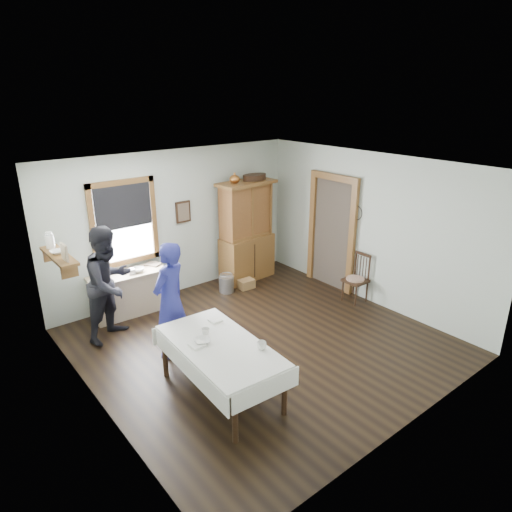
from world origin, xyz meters
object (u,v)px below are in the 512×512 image
Objects in this scene: work_counter at (129,293)px; wicker_basket at (246,284)px; china_hutch at (247,231)px; figure_dark at (110,287)px; woman_blue at (170,304)px; pail at (226,284)px; spindle_chair at (356,278)px; dining_table at (221,369)px.

work_counter is 4.31× the size of wicker_basket.
china_hutch is 6.62× the size of wicker_basket.
work_counter is 0.78× the size of figure_dark.
figure_dark is at bearing -177.26° from wicker_basket.
pail is at bearing -170.43° from woman_blue.
woman_blue reaches higher than work_counter.
work_counter is 2.27m from wicker_basket.
spindle_chair is at bearing -47.79° from figure_dark.
wicker_basket is (2.27, 2.40, -0.28)m from dining_table.
dining_table is at bearing -169.08° from spindle_chair.
figure_dark is at bearing 157.73° from spindle_chair.
wicker_basket is at bearing 46.69° from dining_table.
work_counter is 0.72× the size of dining_table.
spindle_chair is 0.54× the size of figure_dark.
spindle_chair is 3.00× the size of wicker_basket.
china_hutch is 6.48× the size of pail.
china_hutch is 2.35m from spindle_chair.
work_counter is 4.22× the size of pail.
figure_dark is (-0.53, -0.58, 0.46)m from work_counter.
work_counter is 1.44× the size of spindle_chair.
dining_table is 1.14× the size of woman_blue.
woman_blue is at bearing -145.69° from pail.
wicker_basket is (0.39, -0.11, -0.07)m from pail.
spindle_chair is 0.57× the size of woman_blue.
spindle_chair is 4.26m from figure_dark.
woman_blue is (-2.27, -1.17, 0.71)m from wicker_basket.
china_hutch is at bearing 50.51° from wicker_basket.
work_counter reaches higher than dining_table.
pail is (1.87, 2.52, -0.21)m from dining_table.
pail is 2.36m from woman_blue.
work_counter is 4.03m from spindle_chair.
figure_dark reaches higher than work_counter.
china_hutch reaches higher than pail.
figure_dark reaches higher than wicker_basket.
work_counter is 0.91m from figure_dark.
work_counter is 0.65× the size of china_hutch.
china_hutch is 2.21× the size of spindle_chair.
work_counter is 2.85m from dining_table.
woman_blue is at bearing -89.66° from work_counter.
wicker_basket is at bearing -23.25° from figure_dark.
work_counter is at bearing 168.64° from wicker_basket.
pail is 2.45m from figure_dark.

